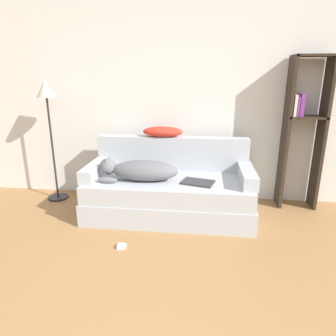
# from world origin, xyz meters

# --- Properties ---
(wall_back) EXTENTS (8.06, 0.06, 2.70)m
(wall_back) POSITION_xyz_m (0.00, 2.90, 1.35)
(wall_back) COLOR silver
(wall_back) RESTS_ON ground_plane
(couch) EXTENTS (1.84, 0.86, 0.44)m
(couch) POSITION_xyz_m (-0.11, 2.28, 0.22)
(couch) COLOR #B2B7BC
(couch) RESTS_ON ground_plane
(couch_backrest) EXTENTS (1.80, 0.15, 0.40)m
(couch_backrest) POSITION_xyz_m (-0.11, 2.64, 0.64)
(couch_backrest) COLOR #B2B7BC
(couch_backrest) RESTS_ON couch
(couch_arm_left) EXTENTS (0.15, 0.67, 0.14)m
(couch_arm_left) POSITION_xyz_m (-0.96, 2.28, 0.51)
(couch_arm_left) COLOR #B2B7BC
(couch_arm_left) RESTS_ON couch
(couch_arm_right) EXTENTS (0.15, 0.67, 0.14)m
(couch_arm_right) POSITION_xyz_m (0.73, 2.28, 0.51)
(couch_arm_right) COLOR #B2B7BC
(couch_arm_right) RESTS_ON couch
(dog) EXTENTS (0.86, 0.32, 0.25)m
(dog) POSITION_xyz_m (-0.42, 2.19, 0.55)
(dog) COLOR slate
(dog) RESTS_ON couch
(laptop) EXTENTS (0.38, 0.30, 0.02)m
(laptop) POSITION_xyz_m (0.21, 2.17, 0.45)
(laptop) COLOR #2D2D30
(laptop) RESTS_ON couch
(throw_pillow) EXTENTS (0.47, 0.21, 0.12)m
(throw_pillow) POSITION_xyz_m (-0.23, 2.63, 0.90)
(throw_pillow) COLOR red
(throw_pillow) RESTS_ON couch_backrest
(bookshelf) EXTENTS (0.43, 0.26, 1.75)m
(bookshelf) POSITION_xyz_m (1.38, 2.72, 0.98)
(bookshelf) COLOR #2D2319
(bookshelf) RESTS_ON ground_plane
(floor_lamp) EXTENTS (0.25, 0.25, 1.49)m
(floor_lamp) POSITION_xyz_m (-1.61, 2.59, 1.17)
(floor_lamp) COLOR #232326
(floor_lamp) RESTS_ON ground_plane
(power_adapter) EXTENTS (0.07, 0.07, 0.03)m
(power_adapter) POSITION_xyz_m (-0.47, 1.53, 0.02)
(power_adapter) COLOR white
(power_adapter) RESTS_ON ground_plane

